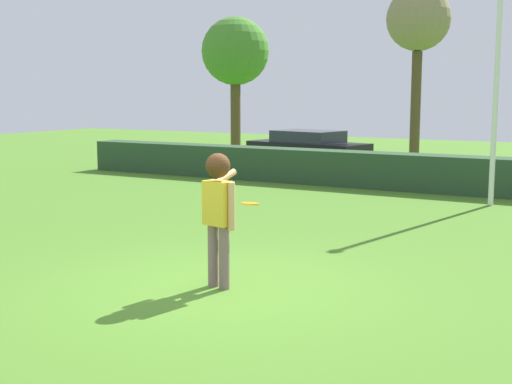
{
  "coord_description": "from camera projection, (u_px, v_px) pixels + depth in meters",
  "views": [
    {
      "loc": [
        4.75,
        -7.45,
        2.56
      ],
      "look_at": [
        -0.04,
        1.02,
        1.15
      ],
      "focal_mm": 48.56,
      "sensor_mm": 36.0,
      "label": 1
    }
  ],
  "objects": [
    {
      "name": "ground_plane",
      "position": [
        220.0,
        288.0,
        9.1
      ],
      "size": [
        60.0,
        60.0,
        0.0
      ],
      "primitive_type": "plane",
      "color": "#4A7D26"
    },
    {
      "name": "person",
      "position": [
        219.0,
        204.0,
        8.99
      ],
      "size": [
        0.56,
        0.79,
        1.78
      ],
      "color": "#7F5F64",
      "rests_on": "ground"
    },
    {
      "name": "frisbee",
      "position": [
        250.0,
        204.0,
        9.37
      ],
      "size": [
        0.25,
        0.25,
        0.04
      ],
      "color": "orange"
    },
    {
      "name": "lamppost",
      "position": [
        498.0,
        58.0,
        15.31
      ],
      "size": [
        0.24,
        0.24,
        5.97
      ],
      "color": "silver",
      "rests_on": "ground"
    },
    {
      "name": "hedge_row",
      "position": [
        433.0,
        173.0,
        17.89
      ],
      "size": [
        22.1,
        0.9,
        0.95
      ],
      "primitive_type": "cube",
      "color": "#2A472B",
      "rests_on": "ground"
    },
    {
      "name": "parked_car_black",
      "position": [
        308.0,
        147.0,
        23.9
      ],
      "size": [
        4.45,
        2.47,
        1.25
      ],
      "color": "black",
      "rests_on": "ground"
    },
    {
      "name": "maple_tree",
      "position": [
        418.0,
        23.0,
        24.37
      ],
      "size": [
        2.26,
        2.26,
        6.25
      ],
      "color": "brown",
      "rests_on": "ground"
    },
    {
      "name": "willow_tree",
      "position": [
        235.0,
        53.0,
        29.23
      ],
      "size": [
        2.86,
        2.86,
        5.71
      ],
      "color": "brown",
      "rests_on": "ground"
    }
  ]
}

